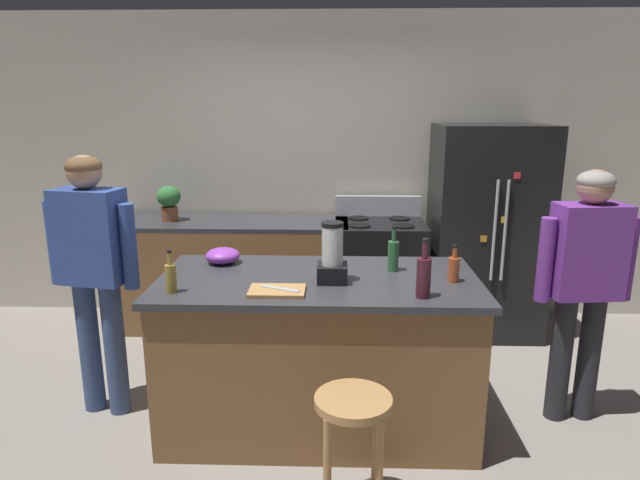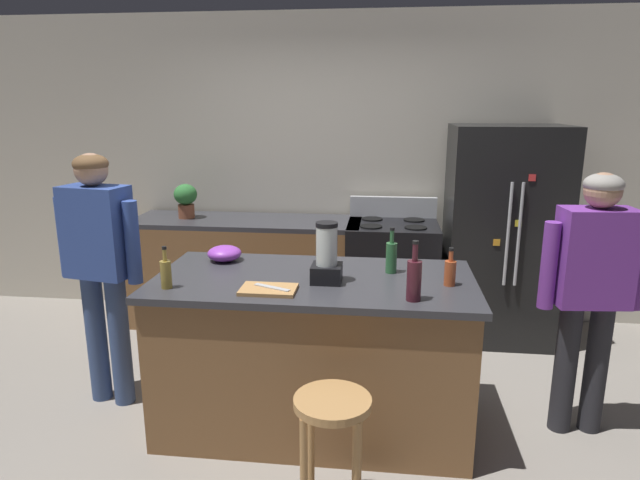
{
  "view_description": "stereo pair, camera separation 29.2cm",
  "coord_description": "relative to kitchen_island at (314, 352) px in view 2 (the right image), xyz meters",
  "views": [
    {
      "loc": [
        0.11,
        -3.04,
        1.94
      ],
      "look_at": [
        0.0,
        0.3,
        1.1
      ],
      "focal_mm": 30.85,
      "sensor_mm": 36.0,
      "label": 1
    },
    {
      "loc": [
        0.4,
        -3.02,
        1.94
      ],
      "look_at": [
        0.0,
        0.3,
        1.1
      ],
      "focal_mm": 30.85,
      "sensor_mm": 36.0,
      "label": 2
    }
  ],
  "objects": [
    {
      "name": "bottle_wine",
      "position": [
        0.56,
        -0.32,
        0.59
      ],
      "size": [
        0.08,
        0.08,
        0.32
      ],
      "color": "#471923",
      "rests_on": "kitchen_island"
    },
    {
      "name": "bottle_cooking_sauce",
      "position": [
        0.77,
        -0.05,
        0.55
      ],
      "size": [
        0.06,
        0.06,
        0.22
      ],
      "color": "#B24C26",
      "rests_on": "kitchen_island"
    },
    {
      "name": "refrigerator",
      "position": [
        1.37,
        1.5,
        0.41
      ],
      "size": [
        0.9,
        0.73,
        1.77
      ],
      "color": "black",
      "rests_on": "ground_plane"
    },
    {
      "name": "bar_stool",
      "position": [
        0.19,
        -0.78,
        0.02
      ],
      "size": [
        0.36,
        0.36,
        0.63
      ],
      "color": "#B7844C",
      "rests_on": "ground_plane"
    },
    {
      "name": "mixing_bowl",
      "position": [
        -0.62,
        0.28,
        0.52
      ],
      "size": [
        0.22,
        0.22,
        0.1
      ],
      "primitive_type": "ellipsoid",
      "color": "purple",
      "rests_on": "kitchen_island"
    },
    {
      "name": "cutting_board",
      "position": [
        -0.21,
        -0.27,
        0.48
      ],
      "size": [
        0.3,
        0.2,
        0.02
      ],
      "primitive_type": "cube",
      "color": "#B7844C",
      "rests_on": "kitchen_island"
    },
    {
      "name": "kitchen_island",
      "position": [
        0.0,
        0.0,
        0.0
      ],
      "size": [
        1.86,
        0.93,
        0.95
      ],
      "color": "brown",
      "rests_on": "ground_plane"
    },
    {
      "name": "ground_plane",
      "position": [
        0.0,
        0.0,
        -0.48
      ],
      "size": [
        14.0,
        14.0,
        0.0
      ],
      "primitive_type": "plane",
      "color": "gray"
    },
    {
      "name": "person_by_sink_right",
      "position": [
        1.58,
        0.12,
        0.47
      ],
      "size": [
        0.6,
        0.26,
        1.57
      ],
      "color": "#26262B",
      "rests_on": "ground_plane"
    },
    {
      "name": "back_wall",
      "position": [
        0.0,
        1.95,
        0.87
      ],
      "size": [
        8.0,
        0.1,
        2.7
      ],
      "primitive_type": "cube",
      "color": "beige",
      "rests_on": "ground_plane"
    },
    {
      "name": "stove_range",
      "position": [
        0.47,
        1.52,
        0.01
      ],
      "size": [
        0.76,
        0.65,
        1.13
      ],
      "color": "black",
      "rests_on": "ground_plane"
    },
    {
      "name": "blender_appliance",
      "position": [
        0.08,
        -0.07,
        0.62
      ],
      "size": [
        0.17,
        0.17,
        0.35
      ],
      "color": "black",
      "rests_on": "kitchen_island"
    },
    {
      "name": "chef_knife",
      "position": [
        -0.19,
        -0.27,
        0.49
      ],
      "size": [
        0.21,
        0.12,
        0.01
      ],
      "primitive_type": "cube",
      "rotation": [
        0.0,
        0.0,
        -0.42
      ],
      "color": "#B7BABF",
      "rests_on": "cutting_board"
    },
    {
      "name": "bottle_vinegar",
      "position": [
        -0.78,
        -0.28,
        0.56
      ],
      "size": [
        0.06,
        0.06,
        0.24
      ],
      "color": "olive",
      "rests_on": "kitchen_island"
    },
    {
      "name": "potted_plant",
      "position": [
        -1.33,
        1.55,
        0.64
      ],
      "size": [
        0.2,
        0.2,
        0.3
      ],
      "color": "brown",
      "rests_on": "back_counter_run"
    },
    {
      "name": "bottle_olive_oil",
      "position": [
        0.45,
        0.15,
        0.57
      ],
      "size": [
        0.07,
        0.07,
        0.28
      ],
      "color": "#2D6638",
      "rests_on": "kitchen_island"
    },
    {
      "name": "back_counter_run",
      "position": [
        -0.8,
        1.55,
        -0.0
      ],
      "size": [
        2.0,
        0.64,
        0.95
      ],
      "color": "brown",
      "rests_on": "ground_plane"
    },
    {
      "name": "person_by_island_left",
      "position": [
        -1.37,
        0.11,
        0.52
      ],
      "size": [
        0.6,
        0.29,
        1.64
      ],
      "color": "#384C7A",
      "rests_on": "ground_plane"
    }
  ]
}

